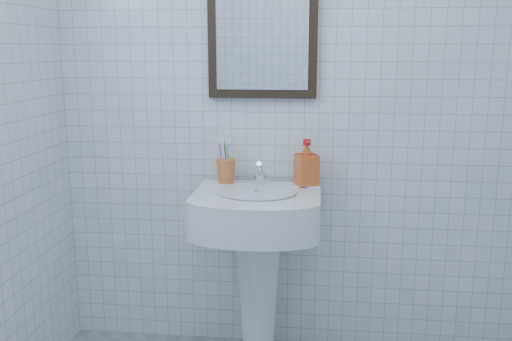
# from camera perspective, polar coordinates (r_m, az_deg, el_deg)

# --- Properties ---
(wall_back) EXTENTS (2.20, 0.02, 2.50)m
(wall_back) POSITION_cam_1_polar(r_m,az_deg,el_deg) (2.68, 3.42, 7.47)
(wall_back) COLOR white
(wall_back) RESTS_ON ground
(washbasin) EXTENTS (0.56, 0.41, 0.86)m
(washbasin) POSITION_cam_1_polar(r_m,az_deg,el_deg) (2.62, 0.17, -7.75)
(washbasin) COLOR white
(washbasin) RESTS_ON ground
(faucet) EXTENTS (0.05, 0.10, 0.12)m
(faucet) POSITION_cam_1_polar(r_m,az_deg,el_deg) (2.63, 0.41, -0.41)
(faucet) COLOR silver
(faucet) RESTS_ON washbasin
(toothbrush_cup) EXTENTS (0.12, 0.12, 0.11)m
(toothbrush_cup) POSITION_cam_1_polar(r_m,az_deg,el_deg) (2.66, -3.01, -0.04)
(toothbrush_cup) COLOR #D46934
(toothbrush_cup) RESTS_ON washbasin
(soap_dispenser) EXTENTS (0.12, 0.13, 0.21)m
(soap_dispenser) POSITION_cam_1_polar(r_m,az_deg,el_deg) (2.62, 5.08, 0.82)
(soap_dispenser) COLOR red
(soap_dispenser) RESTS_ON washbasin
(wall_mirror) EXTENTS (0.50, 0.04, 0.62)m
(wall_mirror) POSITION_cam_1_polar(r_m,az_deg,el_deg) (2.66, 0.65, 13.93)
(wall_mirror) COLOR black
(wall_mirror) RESTS_ON wall_back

